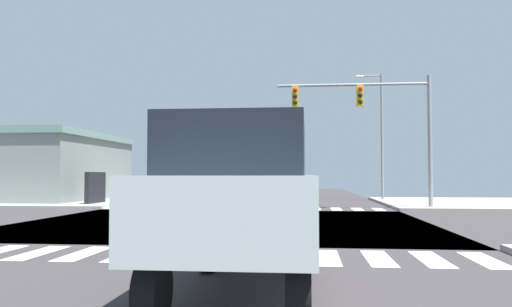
{
  "coord_description": "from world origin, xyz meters",
  "views": [
    {
      "loc": [
        2.88,
        -17.49,
        1.62
      ],
      "look_at": [
        0.45,
        6.5,
        2.66
      ],
      "focal_mm": 35.69,
      "sensor_mm": 36.0,
      "label": 1
    }
  ],
  "objects_px": {
    "pickup_crossing_1": "(248,179)",
    "suv_trailing_2": "(234,177)",
    "suv_leading_1": "(243,192)",
    "sedan_inner_4": "(220,194)",
    "traffic_signal_mast": "(368,110)",
    "street_lamp": "(378,125)",
    "sedan_queued_2": "(171,184)"
  },
  "relations": [
    {
      "from": "pickup_crossing_1",
      "to": "suv_trailing_2",
      "type": "height_order",
      "value": "pickup_crossing_1"
    },
    {
      "from": "suv_leading_1",
      "to": "suv_trailing_2",
      "type": "bearing_deg",
      "value": 98.46
    },
    {
      "from": "suv_leading_1",
      "to": "sedan_inner_4",
      "type": "distance_m",
      "value": 7.22
    },
    {
      "from": "sedan_inner_4",
      "to": "traffic_signal_mast",
      "type": "bearing_deg",
      "value": -26.2
    },
    {
      "from": "suv_leading_1",
      "to": "sedan_inner_4",
      "type": "bearing_deg",
      "value": 102.29
    },
    {
      "from": "pickup_crossing_1",
      "to": "sedan_inner_4",
      "type": "bearing_deg",
      "value": 95.15
    },
    {
      "from": "traffic_signal_mast",
      "to": "street_lamp",
      "type": "xyz_separation_m",
      "value": [
        1.57,
        8.2,
        0.08
      ]
    },
    {
      "from": "pickup_crossing_1",
      "to": "suv_trailing_2",
      "type": "distance_m",
      "value": 13.0
    },
    {
      "from": "sedan_queued_2",
      "to": "suv_trailing_2",
      "type": "xyz_separation_m",
      "value": [
        -0.0,
        25.06,
        0.28
      ]
    },
    {
      "from": "suv_leading_1",
      "to": "sedan_inner_4",
      "type": "relative_size",
      "value": 1.07
    },
    {
      "from": "suv_trailing_2",
      "to": "sedan_inner_4",
      "type": "bearing_deg",
      "value": 97.78
    },
    {
      "from": "suv_leading_1",
      "to": "suv_trailing_2",
      "type": "relative_size",
      "value": 1.0
    },
    {
      "from": "street_lamp",
      "to": "suv_leading_1",
      "type": "height_order",
      "value": "street_lamp"
    },
    {
      "from": "sedan_inner_4",
      "to": "suv_trailing_2",
      "type": "bearing_deg",
      "value": 7.78
    },
    {
      "from": "street_lamp",
      "to": "suv_leading_1",
      "type": "xyz_separation_m",
      "value": [
        -5.4,
        -26.17,
        -3.47
      ]
    },
    {
      "from": "sedan_queued_2",
      "to": "suv_trailing_2",
      "type": "bearing_deg",
      "value": -90.0
    },
    {
      "from": "traffic_signal_mast",
      "to": "sedan_queued_2",
      "type": "xyz_separation_m",
      "value": [
        -10.83,
        4.01,
        -3.66
      ]
    },
    {
      "from": "pickup_crossing_1",
      "to": "suv_leading_1",
      "type": "bearing_deg",
      "value": 96.63
    },
    {
      "from": "street_lamp",
      "to": "sedan_inner_4",
      "type": "relative_size",
      "value": 1.89
    },
    {
      "from": "street_lamp",
      "to": "suv_leading_1",
      "type": "relative_size",
      "value": 1.77
    },
    {
      "from": "traffic_signal_mast",
      "to": "suv_trailing_2",
      "type": "xyz_separation_m",
      "value": [
        -10.83,
        29.08,
        -3.39
      ]
    },
    {
      "from": "traffic_signal_mast",
      "to": "suv_leading_1",
      "type": "xyz_separation_m",
      "value": [
        -3.83,
        -17.97,
        -3.39
      ]
    },
    {
      "from": "pickup_crossing_1",
      "to": "sedan_queued_2",
      "type": "relative_size",
      "value": 1.19
    },
    {
      "from": "traffic_signal_mast",
      "to": "suv_trailing_2",
      "type": "height_order",
      "value": "traffic_signal_mast"
    },
    {
      "from": "pickup_crossing_1",
      "to": "sedan_queued_2",
      "type": "distance_m",
      "value": 12.77
    },
    {
      "from": "traffic_signal_mast",
      "to": "sedan_queued_2",
      "type": "distance_m",
      "value": 12.12
    },
    {
      "from": "traffic_signal_mast",
      "to": "street_lamp",
      "type": "relative_size",
      "value": 0.91
    },
    {
      "from": "sedan_queued_2",
      "to": "suv_trailing_2",
      "type": "height_order",
      "value": "suv_trailing_2"
    },
    {
      "from": "sedan_queued_2",
      "to": "traffic_signal_mast",
      "type": "bearing_deg",
      "value": 159.67
    },
    {
      "from": "sedan_queued_2",
      "to": "sedan_inner_4",
      "type": "distance_m",
      "value": 15.9
    },
    {
      "from": "traffic_signal_mast",
      "to": "sedan_queued_2",
      "type": "relative_size",
      "value": 1.72
    },
    {
      "from": "street_lamp",
      "to": "sedan_inner_4",
      "type": "bearing_deg",
      "value": -109.95
    }
  ]
}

